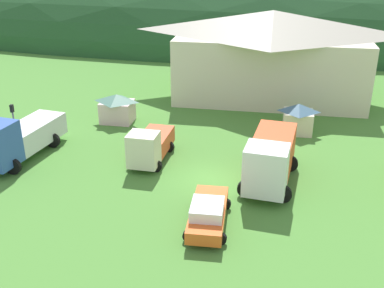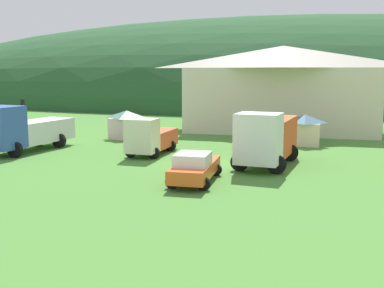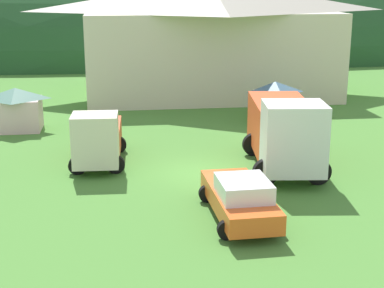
# 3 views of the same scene
# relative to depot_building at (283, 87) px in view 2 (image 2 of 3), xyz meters

# --- Properties ---
(ground_plane) EXTENTS (200.00, 200.00, 0.00)m
(ground_plane) POSITION_rel_depot_building_xyz_m (-3.27, -18.90, -4.28)
(ground_plane) COLOR #477F33
(forested_hill_backdrop) EXTENTS (168.45, 60.00, 30.94)m
(forested_hill_backdrop) POSITION_rel_depot_building_xyz_m (-3.27, 40.73, -4.28)
(forested_hill_backdrop) COLOR #234C28
(forested_hill_backdrop) RESTS_ON ground
(depot_building) EXTENTS (19.15, 11.81, 8.31)m
(depot_building) POSITION_rel_depot_building_xyz_m (0.00, 0.00, 0.00)
(depot_building) COLOR beige
(depot_building) RESTS_ON ground
(play_shed_cream) EXTENTS (2.50, 2.30, 2.45)m
(play_shed_cream) POSITION_rel_depot_building_xyz_m (2.56, -9.71, -3.02)
(play_shed_cream) COLOR beige
(play_shed_cream) RESTS_ON ground
(play_shed_pink) EXTENTS (2.86, 2.34, 2.46)m
(play_shed_pink) POSITION_rel_depot_building_xyz_m (-12.60, -9.91, -3.02)
(play_shed_pink) COLOR beige
(play_shed_pink) RESTS_ON ground
(box_truck_blue) EXTENTS (3.83, 7.91, 3.49)m
(box_truck_blue) POSITION_rel_depot_building_xyz_m (-17.14, -18.36, -2.61)
(box_truck_blue) COLOR #3356AD
(box_truck_blue) RESTS_ON ground
(light_truck_cream) EXTENTS (2.62, 5.48, 2.69)m
(light_truck_cream) POSITION_rel_depot_building_xyz_m (-7.84, -17.07, -3.02)
(light_truck_cream) COLOR beige
(light_truck_cream) RESTS_ON ground
(heavy_rig_white) EXTENTS (3.78, 7.30, 3.48)m
(heavy_rig_white) POSITION_rel_depot_building_xyz_m (0.52, -18.77, -2.46)
(heavy_rig_white) COLOR white
(heavy_rig_white) RESTS_ON ground
(service_pickup_orange) EXTENTS (2.43, 5.13, 1.66)m
(service_pickup_orange) POSITION_rel_depot_building_xyz_m (-2.68, -24.30, -3.46)
(service_pickup_orange) COLOR #E65B21
(service_pickup_orange) RESTS_ON ground
(traffic_light_west) EXTENTS (0.20, 0.32, 3.80)m
(traffic_light_west) POSITION_rel_depot_building_xyz_m (-17.70, -17.43, -1.93)
(traffic_light_west) COLOR #4C4C51
(traffic_light_west) RESTS_ON ground
(traffic_cone_near_pickup) EXTENTS (0.36, 0.36, 0.49)m
(traffic_cone_near_pickup) POSITION_rel_depot_building_xyz_m (0.94, -14.04, -4.28)
(traffic_cone_near_pickup) COLOR orange
(traffic_cone_near_pickup) RESTS_ON ground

